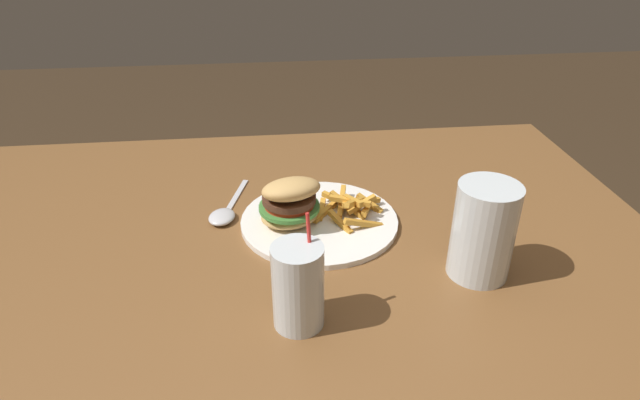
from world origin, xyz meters
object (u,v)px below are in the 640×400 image
at_px(meal_plate_near, 308,211).
at_px(beer_glass, 483,234).
at_px(spoon, 224,215).
at_px(juice_glass, 299,290).

bearing_deg(meal_plate_near, beer_glass, 146.87).
bearing_deg(spoon, meal_plate_near, 90.53).
relative_size(juice_glass, spoon, 0.89).
bearing_deg(beer_glass, juice_glass, 16.10).
bearing_deg(juice_glass, beer_glass, -163.90).
distance_m(meal_plate_near, juice_glass, 0.25).
bearing_deg(beer_glass, meal_plate_near, -33.13).
xyz_separation_m(meal_plate_near, beer_glass, (-0.25, 0.16, 0.04)).
bearing_deg(juice_glass, spoon, -67.75).
distance_m(beer_glass, juice_glass, 0.29).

